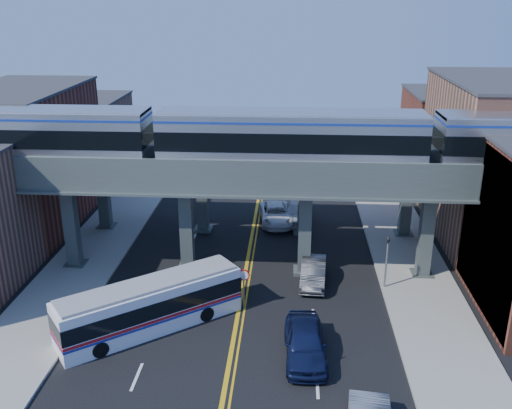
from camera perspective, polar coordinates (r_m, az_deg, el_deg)
ground at (r=32.83m, az=-2.20°, el=-12.95°), size 120.00×120.00×0.00m
sidewalk_west at (r=43.84m, az=-16.03°, el=-4.68°), size 5.00×70.00×0.16m
sidewalk_east at (r=42.25m, az=15.00°, el=-5.54°), size 5.00×70.00×0.16m
building_west_b at (r=49.93m, az=-22.03°, el=4.29°), size 8.00×14.00×11.00m
building_west_c at (r=61.87m, az=-16.87°, el=6.33°), size 8.00×10.00×8.00m
building_east_b at (r=47.55m, az=22.64°, el=4.09°), size 8.00×14.00×12.00m
building_east_c at (r=59.95m, az=18.67°, el=6.20°), size 8.00×10.00×9.00m
mural_panel at (r=35.91m, az=22.20°, el=-2.93°), size 0.10×9.50×9.50m
elevated_viaduct_near at (r=37.26m, az=-1.10°, el=2.27°), size 52.00×3.60×7.40m
elevated_viaduct_far at (r=43.95m, az=-0.36°, el=5.09°), size 52.00×3.60×7.40m
transit_train at (r=36.33m, az=3.49°, el=6.66°), size 51.91×3.26×3.80m
stop_sign at (r=34.48m, az=-1.23°, el=-7.79°), size 0.76×0.09×2.63m
traffic_signal at (r=37.34m, az=12.95°, el=-5.11°), size 0.15×0.18×4.10m
transit_bus at (r=33.27m, az=-10.51°, el=-9.97°), size 9.91×8.35×2.74m
car_lane_a at (r=30.74m, az=4.94°, el=-13.55°), size 2.36×5.39×1.81m
car_lane_b at (r=38.02m, az=5.75°, el=-6.78°), size 1.91×4.66×1.50m
car_lane_c at (r=47.64m, az=1.99°, el=-0.95°), size 3.15×5.66×1.50m
car_lane_d at (r=48.12m, az=4.12°, el=-0.79°), size 2.32×5.17×1.47m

